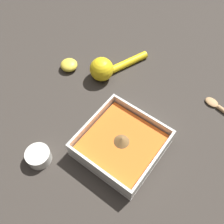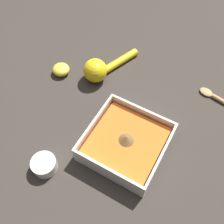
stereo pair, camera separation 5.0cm
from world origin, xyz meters
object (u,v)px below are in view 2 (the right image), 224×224
at_px(square_dish, 126,143).
at_px(lemon_half, 61,70).
at_px(lemon_squeezer, 99,69).
at_px(spice_bowl, 44,165).

height_order(square_dish, lemon_half, square_dish).
distance_m(square_dish, lemon_squeezer, 0.25).
xyz_separation_m(spice_bowl, lemon_half, (-0.27, -0.15, -0.00)).
bearing_deg(lemon_half, lemon_squeezer, 113.02).
distance_m(square_dish, lemon_half, 0.32).
bearing_deg(square_dish, lemon_half, -113.39).
bearing_deg(lemon_squeezer, square_dish, 67.37).
height_order(spice_bowl, lemon_squeezer, lemon_squeezer).
relative_size(square_dish, lemon_half, 3.63).
xyz_separation_m(square_dish, spice_bowl, (0.15, -0.15, -0.01)).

